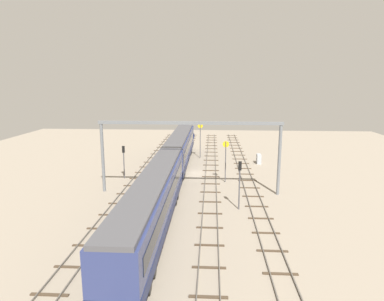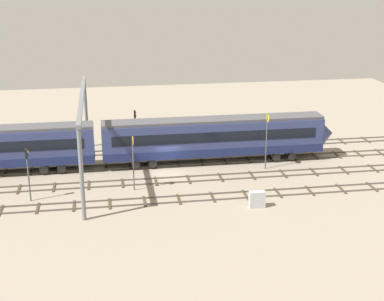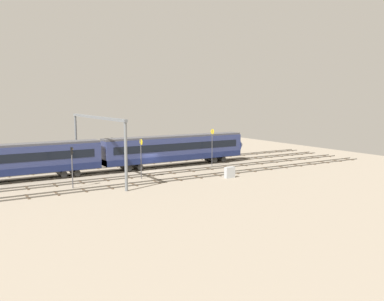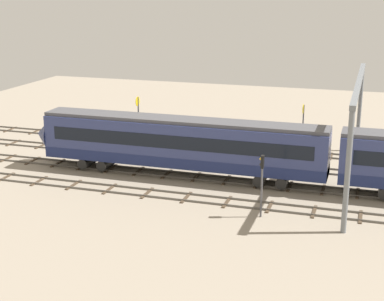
% 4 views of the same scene
% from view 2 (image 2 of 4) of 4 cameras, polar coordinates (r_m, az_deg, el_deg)
% --- Properties ---
extents(ground_plane, '(88.95, 88.95, 0.00)m').
position_cam_2_polar(ground_plane, '(58.46, -2.33, -2.23)').
color(ground_plane, gray).
extents(track_near_foreground, '(72.95, 2.40, 0.16)m').
position_cam_2_polar(track_near_foreground, '(51.74, -1.35, -4.97)').
color(track_near_foreground, '#59544C').
rests_on(track_near_foreground, ground).
extents(track_second_near, '(72.95, 2.40, 0.16)m').
position_cam_2_polar(track_second_near, '(56.19, -2.03, -3.03)').
color(track_second_near, '#59544C').
rests_on(track_second_near, ground).
extents(track_with_train, '(72.95, 2.40, 0.16)m').
position_cam_2_polar(track_with_train, '(60.70, -2.61, -1.38)').
color(track_with_train, '#59544C').
rests_on(track_with_train, ground).
extents(track_second_far, '(72.95, 2.40, 0.16)m').
position_cam_2_polar(track_second_far, '(65.26, -3.10, 0.05)').
color(track_second_far, '#59544C').
rests_on(track_second_far, ground).
extents(train, '(50.40, 3.24, 4.80)m').
position_cam_2_polar(train, '(59.53, -8.99, 0.65)').
color(train, navy).
rests_on(train, ground).
extents(overhead_gantry, '(0.40, 21.03, 8.43)m').
position_cam_2_polar(overhead_gantry, '(56.19, -11.09, 3.54)').
color(overhead_gantry, slate).
rests_on(overhead_gantry, ground).
extents(speed_sign_near_foreground, '(0.14, 0.82, 5.41)m').
position_cam_2_polar(speed_sign_near_foreground, '(52.96, -6.02, -0.64)').
color(speed_sign_near_foreground, '#4C4C51').
rests_on(speed_sign_near_foreground, ground).
extents(speed_sign_mid_trackside, '(0.14, 0.85, 5.97)m').
position_cam_2_polar(speed_sign_mid_trackside, '(58.76, 7.64, 1.58)').
color(speed_sign_mid_trackside, '#4C4C51').
rests_on(speed_sign_mid_trackside, ground).
extents(signal_light_trackside_approach, '(0.31, 0.32, 4.44)m').
position_cam_2_polar(signal_light_trackside_approach, '(66.09, -5.83, 2.80)').
color(signal_light_trackside_approach, '#4C4C51').
rests_on(signal_light_trackside_approach, ground).
extents(signal_light_trackside_departure, '(0.31, 0.32, 5.03)m').
position_cam_2_polar(signal_light_trackside_departure, '(52.44, -16.42, -1.67)').
color(signal_light_trackside_departure, '#4C4C51').
rests_on(signal_light_trackside_departure, ground).
extents(relay_cabinet, '(1.45, 0.64, 1.50)m').
position_cam_2_polar(relay_cabinet, '(50.26, 6.66, -4.97)').
color(relay_cabinet, '#B2B7BC').
rests_on(relay_cabinet, ground).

